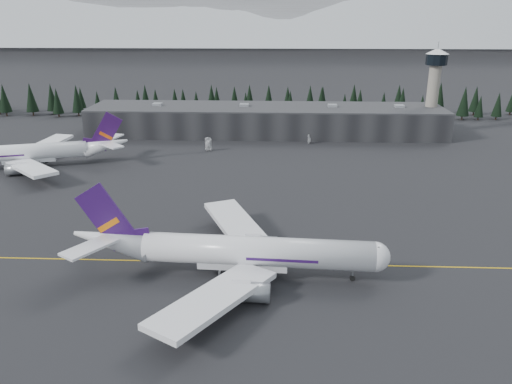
{
  "coord_description": "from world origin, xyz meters",
  "views": [
    {
      "loc": [
        5.34,
        -101.56,
        52.96
      ],
      "look_at": [
        0.0,
        20.0,
        9.0
      ],
      "focal_mm": 35.0,
      "sensor_mm": 36.0,
      "label": 1
    }
  ],
  "objects_px": {
    "terminal": "(266,120)",
    "gse_vehicle_b": "(309,142)",
    "gse_vehicle_a": "(209,149)",
    "jet_parked": "(37,152)",
    "control_tower": "(434,82)",
    "jet_main": "(230,251)"
  },
  "relations": [
    {
      "from": "terminal",
      "to": "jet_parked",
      "type": "distance_m",
      "value": 98.94
    },
    {
      "from": "terminal",
      "to": "gse_vehicle_a",
      "type": "bearing_deg",
      "value": -125.33
    },
    {
      "from": "terminal",
      "to": "gse_vehicle_a",
      "type": "relative_size",
      "value": 28.38
    },
    {
      "from": "jet_parked",
      "to": "gse_vehicle_a",
      "type": "height_order",
      "value": "jet_parked"
    },
    {
      "from": "jet_parked",
      "to": "gse_vehicle_a",
      "type": "bearing_deg",
      "value": -174.55
    },
    {
      "from": "jet_parked",
      "to": "gse_vehicle_a",
      "type": "relative_size",
      "value": 11.14
    },
    {
      "from": "control_tower",
      "to": "gse_vehicle_b",
      "type": "height_order",
      "value": "control_tower"
    },
    {
      "from": "jet_parked",
      "to": "gse_vehicle_b",
      "type": "relative_size",
      "value": 15.59
    },
    {
      "from": "jet_main",
      "to": "jet_parked",
      "type": "relative_size",
      "value": 1.08
    },
    {
      "from": "terminal",
      "to": "gse_vehicle_b",
      "type": "xyz_separation_m",
      "value": [
        18.92,
        -18.23,
        -5.61
      ]
    },
    {
      "from": "gse_vehicle_a",
      "to": "gse_vehicle_b",
      "type": "bearing_deg",
      "value": 23.89
    },
    {
      "from": "gse_vehicle_a",
      "to": "jet_main",
      "type": "bearing_deg",
      "value": -73.92
    },
    {
      "from": "jet_main",
      "to": "jet_parked",
      "type": "height_order",
      "value": "jet_main"
    },
    {
      "from": "terminal",
      "to": "gse_vehicle_b",
      "type": "height_order",
      "value": "terminal"
    },
    {
      "from": "jet_main",
      "to": "gse_vehicle_a",
      "type": "xyz_separation_m",
      "value": [
        -18.08,
        100.67,
        -4.82
      ]
    },
    {
      "from": "jet_parked",
      "to": "gse_vehicle_a",
      "type": "distance_m",
      "value": 64.12
    },
    {
      "from": "gse_vehicle_a",
      "to": "gse_vehicle_b",
      "type": "relative_size",
      "value": 1.4
    },
    {
      "from": "control_tower",
      "to": "terminal",
      "type": "bearing_deg",
      "value": -177.71
    },
    {
      "from": "terminal",
      "to": "gse_vehicle_b",
      "type": "bearing_deg",
      "value": -43.92
    },
    {
      "from": "terminal",
      "to": "gse_vehicle_a",
      "type": "height_order",
      "value": "terminal"
    },
    {
      "from": "gse_vehicle_a",
      "to": "gse_vehicle_b",
      "type": "height_order",
      "value": "gse_vehicle_a"
    },
    {
      "from": "jet_parked",
      "to": "gse_vehicle_b",
      "type": "bearing_deg",
      "value": -176.26
    }
  ]
}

